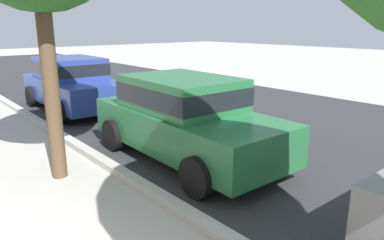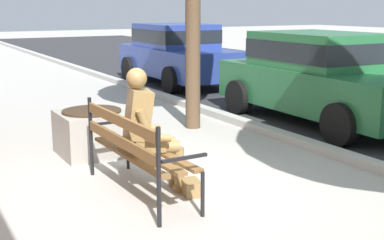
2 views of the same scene
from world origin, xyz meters
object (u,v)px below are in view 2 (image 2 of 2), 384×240
object	(u,v)px
parked_car_green	(321,74)
concrete_planter	(93,132)
bronze_statue_seated	(152,133)
park_bench	(134,146)
parked_car_blue	(177,52)

from	to	relation	value
parked_car_green	concrete_planter	bearing A→B (deg)	-89.94
bronze_statue_seated	parked_car_green	distance (m)	4.45
concrete_planter	parked_car_green	distance (m)	4.19
park_bench	concrete_planter	size ratio (longest dim) A/B	2.04
bronze_statue_seated	concrete_planter	world-z (taller)	bronze_statue_seated
park_bench	concrete_planter	xyz separation A→B (m)	(-1.75, 0.13, -0.24)
park_bench	parked_car_blue	xyz separation A→B (m)	(-7.09, 4.28, 0.30)
bronze_statue_seated	parked_car_green	size ratio (longest dim) A/B	0.33
bronze_statue_seated	parked_car_green	bearing A→B (deg)	113.44
park_bench	bronze_statue_seated	world-z (taller)	bronze_statue_seated
concrete_planter	parked_car_blue	bearing A→B (deg)	142.14
park_bench	bronze_statue_seated	size ratio (longest dim) A/B	1.32
bronze_statue_seated	concrete_planter	xyz separation A→B (m)	(-1.76, -0.07, -0.36)
park_bench	parked_car_green	distance (m)	4.64
park_bench	bronze_statue_seated	xyz separation A→B (m)	(0.02, 0.21, 0.12)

